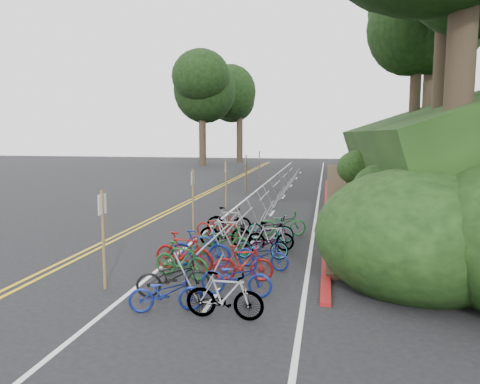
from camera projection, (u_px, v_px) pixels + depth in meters
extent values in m
plane|color=black|center=(125.00, 268.00, 13.43)|extent=(120.00, 120.00, 0.00)
cube|color=gold|center=(169.00, 210.00, 23.58)|extent=(0.12, 80.00, 0.01)
cube|color=gold|center=(174.00, 210.00, 23.52)|extent=(0.12, 80.00, 0.01)
cube|color=silver|center=(230.00, 212.00, 23.00)|extent=(0.12, 80.00, 0.01)
cube|color=silver|center=(316.00, 215.00, 22.24)|extent=(0.12, 80.00, 0.01)
cube|color=silver|center=(212.00, 299.00, 10.92)|extent=(0.10, 1.60, 0.01)
cube|color=silver|center=(253.00, 241.00, 16.77)|extent=(0.10, 1.60, 0.01)
cube|color=silver|center=(272.00, 213.00, 22.62)|extent=(0.10, 1.60, 0.01)
cube|color=silver|center=(284.00, 197.00, 28.47)|extent=(0.10, 1.60, 0.01)
cube|color=silver|center=(291.00, 186.00, 34.32)|extent=(0.10, 1.60, 0.01)
cube|color=silver|center=(296.00, 178.00, 40.18)|extent=(0.10, 1.60, 0.01)
cube|color=silver|center=(300.00, 172.00, 46.03)|extent=(0.10, 1.60, 0.01)
cube|color=maroon|center=(327.00, 207.00, 24.09)|extent=(0.25, 28.00, 0.10)
cube|color=black|center=(443.00, 149.00, 32.08)|extent=(12.32, 44.00, 9.11)
cube|color=#382819|center=(337.00, 186.00, 33.71)|extent=(1.40, 44.00, 0.16)
ellipsoid|color=#284C19|center=(375.00, 222.00, 14.92)|extent=(2.00, 2.80, 1.60)
ellipsoid|color=#284C19|center=(383.00, 189.00, 19.59)|extent=(2.60, 3.64, 2.08)
ellipsoid|color=#284C19|center=(394.00, 168.00, 25.16)|extent=(2.20, 3.08, 1.76)
ellipsoid|color=#284C19|center=(359.00, 168.00, 31.32)|extent=(3.00, 4.20, 2.40)
ellipsoid|color=#284C19|center=(364.00, 160.00, 37.03)|extent=(2.40, 3.36, 1.92)
ellipsoid|color=#284C19|center=(376.00, 150.00, 40.61)|extent=(2.80, 3.92, 2.24)
ellipsoid|color=#284C19|center=(361.00, 211.00, 17.90)|extent=(1.80, 2.52, 1.44)
ellipsoid|color=#284C19|center=(399.00, 154.00, 28.84)|extent=(3.20, 4.48, 2.56)
ellipsoid|color=black|center=(416.00, 234.00, 12.31)|extent=(5.28, 6.16, 3.52)
cylinder|color=#2D2319|center=(458.00, 115.00, 14.08)|extent=(0.84, 0.84, 6.44)
cylinder|color=#2D2319|center=(442.00, 84.00, 22.36)|extent=(0.90, 0.90, 7.43)
cylinder|color=#2D2319|center=(455.00, 77.00, 29.55)|extent=(0.95, 0.95, 8.42)
cylinder|color=#2D2319|center=(415.00, 103.00, 37.68)|extent=(0.87, 0.87, 6.93)
ellipsoid|color=black|center=(418.00, 23.00, 36.90)|extent=(9.24, 9.24, 8.78)
cylinder|color=#2D2319|center=(427.00, 95.00, 44.88)|extent=(0.92, 0.92, 7.92)
ellipsoid|color=black|center=(431.00, 17.00, 43.97)|extent=(11.00, 11.00, 10.45)
cylinder|color=#2D2319|center=(203.00, 138.00, 55.63)|extent=(0.84, 0.84, 6.44)
ellipsoid|color=black|center=(202.00, 88.00, 54.89)|extent=(8.80, 8.80, 8.36)
cylinder|color=#2D2319|center=(240.00, 140.00, 62.92)|extent=(0.82, 0.82, 5.94)
ellipsoid|color=black|center=(240.00, 100.00, 62.25)|extent=(7.70, 7.70, 7.32)
cylinder|color=#9A9DA3|center=(215.00, 237.00, 12.04)|extent=(0.05, 3.43, 0.05)
cylinder|color=#9A9DA3|center=(187.00, 278.00, 10.59)|extent=(0.60, 0.04, 1.18)
cylinder|color=#9A9DA3|center=(211.00, 279.00, 10.49)|extent=(0.60, 0.04, 1.18)
cylinder|color=#9A9DA3|center=(219.00, 245.00, 13.75)|extent=(0.60, 0.04, 1.18)
cylinder|color=#9A9DA3|center=(238.00, 246.00, 13.64)|extent=(0.60, 0.04, 1.18)
cylinder|color=#9A9DA3|center=(245.00, 214.00, 15.67)|extent=(0.05, 3.00, 0.05)
cylinder|color=#9A9DA3|center=(228.00, 240.00, 14.43)|extent=(0.58, 0.04, 1.13)
cylinder|color=#9A9DA3|center=(246.00, 241.00, 14.32)|extent=(0.58, 0.04, 1.13)
cylinder|color=#9A9DA3|center=(244.00, 223.00, 17.16)|extent=(0.58, 0.04, 1.13)
cylinder|color=#9A9DA3|center=(259.00, 224.00, 17.06)|extent=(0.58, 0.04, 1.13)
cylinder|color=#9A9DA3|center=(265.00, 195.00, 20.55)|extent=(0.05, 3.00, 0.05)
cylinder|color=#9A9DA3|center=(254.00, 213.00, 19.30)|extent=(0.58, 0.04, 1.13)
cylinder|color=#9A9DA3|center=(267.00, 214.00, 19.20)|extent=(0.58, 0.04, 1.13)
cylinder|color=#9A9DA3|center=(263.00, 203.00, 22.03)|extent=(0.58, 0.04, 1.13)
cylinder|color=#9A9DA3|center=(275.00, 204.00, 21.93)|extent=(0.58, 0.04, 1.13)
cylinder|color=#9A9DA3|center=(277.00, 183.00, 25.42)|extent=(0.05, 3.00, 0.05)
cylinder|color=#9A9DA3|center=(269.00, 197.00, 24.18)|extent=(0.58, 0.04, 1.13)
cylinder|color=#9A9DA3|center=(279.00, 197.00, 24.08)|extent=(0.58, 0.04, 1.13)
cylinder|color=#9A9DA3|center=(275.00, 191.00, 26.91)|extent=(0.58, 0.04, 1.13)
cylinder|color=#9A9DA3|center=(284.00, 191.00, 26.81)|extent=(0.58, 0.04, 1.13)
cylinder|color=#9A9DA3|center=(285.00, 175.00, 30.30)|extent=(0.05, 3.00, 0.05)
cylinder|color=#9A9DA3|center=(278.00, 186.00, 29.06)|extent=(0.58, 0.04, 1.13)
cylinder|color=#9A9DA3|center=(287.00, 186.00, 28.95)|extent=(0.58, 0.04, 1.13)
cylinder|color=#9A9DA3|center=(283.00, 182.00, 31.79)|extent=(0.58, 0.04, 1.13)
cylinder|color=#9A9DA3|center=(291.00, 182.00, 31.68)|extent=(0.58, 0.04, 1.13)
cylinder|color=#9A9DA3|center=(291.00, 169.00, 35.17)|extent=(0.05, 3.00, 0.05)
cylinder|color=#9A9DA3|center=(286.00, 179.00, 33.93)|extent=(0.58, 0.04, 1.13)
cylinder|color=#9A9DA3|center=(293.00, 179.00, 33.83)|extent=(0.58, 0.04, 1.13)
cylinder|color=#9A9DA3|center=(289.00, 175.00, 36.66)|extent=(0.58, 0.04, 1.13)
cylinder|color=#9A9DA3|center=(296.00, 175.00, 36.56)|extent=(0.58, 0.04, 1.13)
cylinder|color=brown|center=(103.00, 240.00, 11.52)|extent=(0.08, 0.08, 2.49)
cube|color=silver|center=(102.00, 204.00, 11.41)|extent=(0.02, 0.40, 0.50)
cylinder|color=brown|center=(193.00, 201.00, 18.04)|extent=(0.08, 0.08, 2.50)
cube|color=silver|center=(193.00, 178.00, 17.93)|extent=(0.02, 0.40, 0.50)
cylinder|color=brown|center=(226.00, 184.00, 23.90)|extent=(0.08, 0.08, 2.50)
cube|color=silver|center=(226.00, 167.00, 23.78)|extent=(0.02, 0.40, 0.50)
cylinder|color=brown|center=(246.00, 174.00, 29.75)|extent=(0.08, 0.08, 2.50)
cube|color=silver|center=(246.00, 160.00, 29.63)|extent=(0.02, 0.40, 0.50)
cylinder|color=brown|center=(259.00, 168.00, 35.60)|extent=(0.08, 0.08, 2.50)
cube|color=silver|center=(260.00, 156.00, 35.49)|extent=(0.02, 0.40, 0.50)
imported|color=maroon|center=(184.00, 252.00, 13.09)|extent=(0.93, 1.92, 1.11)
imported|color=navy|center=(166.00, 293.00, 10.13)|extent=(1.03, 1.71, 0.85)
imported|color=slate|center=(225.00, 296.00, 9.72)|extent=(0.52, 1.68, 1.00)
imported|color=black|center=(173.00, 277.00, 11.14)|extent=(1.22, 1.86, 0.92)
imported|color=navy|center=(236.00, 277.00, 11.12)|extent=(0.64, 1.75, 0.91)
imported|color=#144C1E|center=(181.00, 260.00, 12.45)|extent=(0.90, 1.72, 1.00)
imported|color=maroon|center=(243.00, 263.00, 12.22)|extent=(0.66, 1.64, 0.96)
imported|color=navy|center=(200.00, 249.00, 13.53)|extent=(0.61, 1.83, 1.08)
imported|color=navy|center=(263.00, 254.00, 13.36)|extent=(1.00, 1.69, 0.84)
imported|color=#144C1E|center=(222.00, 240.00, 14.83)|extent=(0.76, 1.89, 0.97)
imported|color=slate|center=(262.00, 245.00, 14.41)|extent=(0.62, 1.67, 0.87)
imported|color=slate|center=(225.00, 232.00, 15.83)|extent=(0.53, 1.80, 1.08)
imported|color=slate|center=(270.00, 237.00, 15.37)|extent=(0.60, 1.59, 0.94)
imported|color=maroon|center=(218.00, 226.00, 17.17)|extent=(0.88, 1.80, 0.91)
imported|color=slate|center=(270.00, 228.00, 16.77)|extent=(1.08, 1.89, 0.94)
imported|color=slate|center=(229.00, 221.00, 17.97)|extent=(0.61, 1.76, 1.04)
imported|color=#144C1E|center=(282.00, 223.00, 17.70)|extent=(0.97, 1.88, 0.94)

